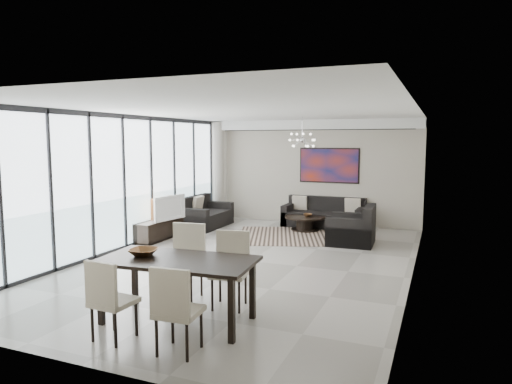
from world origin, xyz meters
The scene contains 20 objects.
room_shell centered at (0.46, 0.00, 1.45)m, with size 6.00×9.00×2.90m.
window_wall centered at (-2.86, 0.00, 1.47)m, with size 0.37×8.95×2.90m.
soffit centered at (0.00, 4.30, 2.77)m, with size 5.98×0.40×0.26m, color white.
painting centered at (0.50, 4.47, 1.65)m, with size 1.68×0.04×0.98m, color #AC2E17.
chandelier centered at (0.30, 2.50, 2.35)m, with size 0.66×0.66×0.71m.
rug centered at (0.20, 2.60, 0.01)m, with size 2.91×2.24×0.01m, color black.
coffee_table centered at (0.15, 3.37, 0.21)m, with size 1.06×1.06×0.37m.
bowl_coffee centered at (0.22, 3.37, 0.41)m, with size 0.23×0.23×0.07m, color brown.
sofa_main centered at (0.48, 4.07, 0.27)m, with size 2.18×0.89×0.79m.
loveseat centered at (-2.55, 2.83, 0.28)m, with size 0.93×1.65×0.83m.
armchair centered at (1.60, 2.25, 0.30)m, with size 1.05×1.10×0.89m.
side_table centered at (-2.49, 3.88, 0.34)m, with size 0.37×0.37×0.51m.
tv_console centered at (-2.76, 1.01, 0.23)m, with size 0.42×1.50×0.47m, color black.
television centered at (-2.60, 1.09, 0.76)m, with size 1.01×0.13×0.58m, color gray.
dining_table centered at (0.31, -3.10, 0.75)m, with size 2.07×1.15×0.83m.
dining_chair_sw centered at (-0.11, -3.93, 0.56)m, with size 0.47×0.47×0.98m.
dining_chair_se centered at (0.79, -3.94, 0.58)m, with size 0.50×0.50×1.01m.
dining_chair_nw centered at (-0.08, -2.24, 0.64)m, with size 0.57×0.57×1.10m.
dining_chair_ne centered at (0.69, -2.29, 0.61)m, with size 0.57×0.57×1.06m.
bowl_dining centered at (-0.20, -3.11, 0.88)m, with size 0.36×0.36×0.09m, color brown.
Camera 1 is at (3.40, -8.00, 2.34)m, focal length 32.00 mm.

